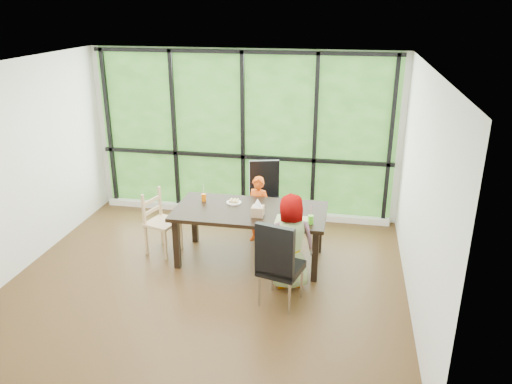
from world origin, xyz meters
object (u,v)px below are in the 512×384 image
(tissue_box, at_px, (258,211))
(chair_interior_leather, at_px, (281,262))
(plate_near, at_px, (291,219))
(chair_window_leather, at_px, (265,198))
(child_toddler, at_px, (258,209))
(child_older, at_px, (289,241))
(orange_cup, at_px, (204,197))
(plate_far, at_px, (234,202))
(dining_table, at_px, (250,235))
(green_cup, at_px, (311,220))
(chair_end_beech, at_px, (163,223))

(tissue_box, bearing_deg, chair_interior_leather, -61.71)
(plate_near, distance_m, tissue_box, 0.45)
(chair_window_leather, relative_size, child_toddler, 1.07)
(child_older, height_order, tissue_box, child_older)
(child_toddler, xyz_separation_m, plate_near, (0.58, -0.83, 0.25))
(orange_cup, relative_size, tissue_box, 0.67)
(plate_far, relative_size, plate_near, 0.81)
(child_older, xyz_separation_m, plate_far, (-0.87, 0.76, 0.15))
(plate_far, bearing_deg, tissue_box, -42.90)
(child_toddler, height_order, tissue_box, child_toddler)
(tissue_box, bearing_deg, child_toddler, 100.00)
(plate_near, distance_m, orange_cup, 1.35)
(dining_table, xyz_separation_m, child_older, (0.60, -0.56, 0.23))
(green_cup, bearing_deg, chair_end_beech, 171.68)
(chair_end_beech, bearing_deg, green_cup, -81.03)
(plate_far, distance_m, tissue_box, 0.56)
(dining_table, relative_size, chair_end_beech, 2.26)
(dining_table, xyz_separation_m, green_cup, (0.84, -0.30, 0.43))
(chair_window_leather, distance_m, orange_cup, 1.12)
(chair_window_leather, xyz_separation_m, plate_far, (-0.31, -0.79, 0.22))
(dining_table, height_order, chair_window_leather, chair_window_leather)
(orange_cup, bearing_deg, green_cup, -17.58)
(child_toddler, relative_size, plate_near, 3.93)
(plate_near, bearing_deg, plate_far, 153.32)
(child_older, relative_size, tissue_box, 7.94)
(chair_end_beech, relative_size, green_cup, 8.02)
(child_toddler, height_order, plate_near, child_toddler)
(orange_cup, distance_m, green_cup, 1.61)
(chair_end_beech, height_order, child_older, child_older)
(orange_cup, bearing_deg, chair_interior_leather, -42.54)
(chair_window_leather, relative_size, plate_far, 5.23)
(chair_end_beech, xyz_separation_m, plate_far, (0.99, 0.19, 0.31))
(dining_table, bearing_deg, green_cup, -19.57)
(chair_interior_leather, xyz_separation_m, chair_end_beech, (-1.82, 0.98, -0.09))
(dining_table, bearing_deg, tissue_box, -52.54)
(chair_interior_leather, bearing_deg, tissue_box, -46.80)
(chair_end_beech, bearing_deg, tissue_box, -80.40)
(chair_window_leather, xyz_separation_m, chair_interior_leather, (0.52, -1.95, 0.00))
(plate_near, relative_size, green_cup, 2.28)
(chair_window_leather, relative_size, child_older, 0.89)
(chair_window_leather, xyz_separation_m, tissue_box, (0.10, -1.17, 0.28))
(child_toddler, bearing_deg, chair_interior_leather, -53.00)
(plate_near, bearing_deg, child_older, -86.92)
(dining_table, bearing_deg, chair_window_leather, 87.79)
(chair_interior_leather, xyz_separation_m, plate_far, (-0.83, 1.17, 0.22))
(chair_window_leather, height_order, child_toddler, chair_window_leather)
(child_toddler, xyz_separation_m, green_cup, (0.84, -0.90, 0.30))
(chair_end_beech, height_order, orange_cup, chair_end_beech)
(chair_interior_leather, relative_size, chair_end_beech, 1.20)
(child_toddler, height_order, green_cup, child_toddler)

